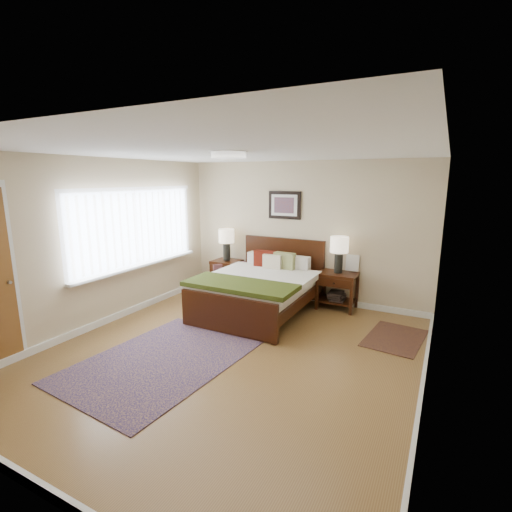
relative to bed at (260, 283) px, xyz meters
The scene contains 17 objects.
floor 1.62m from the bed, 76.79° to the right, with size 5.00×5.00×0.00m, color brown.
back_wall 1.30m from the bed, 70.78° to the left, with size 4.50×0.04×2.50m, color #C6B890.
front_wall 4.08m from the bed, 84.98° to the right, with size 4.50×0.04×2.50m, color #C6B890.
left_wall 2.53m from the bed, 141.81° to the right, with size 0.04×5.00×2.50m, color #C6B890.
right_wall 3.09m from the bed, 29.88° to the right, with size 0.04×5.00×2.50m, color #C6B890.
ceiling 2.51m from the bed, 76.79° to the right, with size 4.50×5.00×0.02m, color white.
window 2.19m from the bed, 156.71° to the right, with size 0.11×2.72×1.32m.
ceil_fixture 2.49m from the bed, 76.79° to the right, with size 0.44×0.44×0.08m.
bed is the anchor object (origin of this frame).
wall_art 1.55m from the bed, 89.96° to the left, with size 0.62×0.05×0.50m.
nightstand_left 1.35m from the bed, 146.08° to the left, with size 0.52×0.47×0.62m.
nightstand_right 1.33m from the bed, 34.98° to the left, with size 0.64×0.48×0.63m.
lamp_left 1.46m from the bed, 145.33° to the left, with size 0.30×0.30×0.61m.
lamp_right 1.44m from the bed, 35.47° to the left, with size 0.30×0.30×0.61m.
armchair 0.93m from the bed, 146.06° to the left, with size 0.67×0.69×0.63m, color brown.
rug_persian 2.15m from the bed, 98.41° to the right, with size 1.61×2.27×0.01m, color #0D0E45.
rug_navy 2.21m from the bed, ahead, with size 0.70×1.06×0.01m, color black.
Camera 1 is at (2.31, -3.75, 2.20)m, focal length 26.00 mm.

